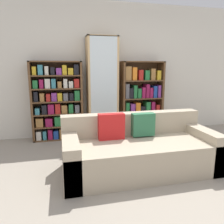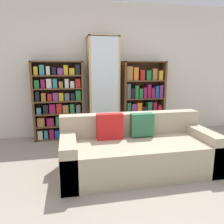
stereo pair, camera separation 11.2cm
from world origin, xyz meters
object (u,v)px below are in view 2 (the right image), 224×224
bookshelf_left (59,102)px  couch (137,151)px  wine_bottle (146,136)px  display_cabinet (103,88)px  bookshelf_right (143,100)px

bookshelf_left → couch: bearing=-57.0°
couch → wine_bottle: (0.51, 1.01, -0.13)m
couch → display_cabinet: 1.81m
bookshelf_right → wine_bottle: size_ratio=4.35×
couch → display_cabinet: display_cabinet is taller
couch → wine_bottle: 1.14m
bookshelf_left → display_cabinet: bearing=-1.0°
bookshelf_left → wine_bottle: (1.59, -0.65, -0.59)m
couch → bookshelf_left: (-1.08, 1.66, 0.46)m
wine_bottle → couch: bearing=-116.7°
bookshelf_right → wine_bottle: bearing=-102.8°
display_cabinet → wine_bottle: 1.27m
display_cabinet → wine_bottle: bearing=-42.3°
couch → wine_bottle: size_ratio=5.87×
wine_bottle → bookshelf_right: bearing=77.2°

